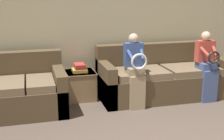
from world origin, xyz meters
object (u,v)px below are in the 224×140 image
at_px(couch_side, 12,92).
at_px(child_left_seated, 135,68).
at_px(couch_main, 162,78).
at_px(child_right_seated, 207,64).
at_px(side_shelf, 81,85).
at_px(book_stack, 80,68).

bearing_deg(couch_side, child_left_seated, -8.85).
relative_size(couch_main, child_right_seated, 1.90).
xyz_separation_m(side_shelf, book_stack, (-0.01, -0.00, 0.29)).
bearing_deg(couch_main, couch_side, -178.15).
relative_size(couch_side, child_left_seated, 1.37).
relative_size(side_shelf, book_stack, 1.87).
distance_m(side_shelf, book_stack, 0.29).
bearing_deg(child_right_seated, couch_side, 174.74).
relative_size(child_right_seated, side_shelf, 2.28).
bearing_deg(book_stack, child_right_seated, -16.42).
bearing_deg(child_left_seated, couch_side, 171.15).
xyz_separation_m(couch_main, child_left_seated, (-0.63, -0.37, 0.32)).
bearing_deg(couch_side, book_stack, 15.86).
height_order(child_left_seated, side_shelf, child_left_seated).
relative_size(couch_side, book_stack, 5.87).
bearing_deg(couch_side, side_shelf, 15.91).
bearing_deg(child_right_seated, child_left_seated, -179.89).
height_order(couch_main, child_right_seated, child_right_seated).
xyz_separation_m(child_left_seated, side_shelf, (-0.76, 0.60, -0.39)).
relative_size(child_left_seated, child_right_seated, 1.01).
bearing_deg(book_stack, couch_main, -9.32).
relative_size(couch_main, side_shelf, 4.34).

